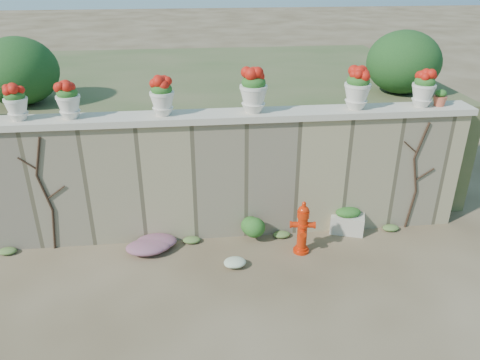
{
  "coord_description": "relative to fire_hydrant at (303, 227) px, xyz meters",
  "views": [
    {
      "loc": [
        -0.43,
        -5.03,
        4.25
      ],
      "look_at": [
        0.29,
        1.4,
        1.15
      ],
      "focal_mm": 35.0,
      "sensor_mm": 36.0,
      "label": 1
    }
  ],
  "objects": [
    {
      "name": "ground",
      "position": [
        -1.23,
        -1.05,
        -0.45
      ],
      "size": [
        80.0,
        80.0,
        0.0
      ],
      "primitive_type": "plane",
      "color": "#493924",
      "rests_on": "ground"
    },
    {
      "name": "stone_wall",
      "position": [
        -1.23,
        0.75,
        0.55
      ],
      "size": [
        8.0,
        0.4,
        2.0
      ],
      "primitive_type": "cube",
      "color": "gray",
      "rests_on": "ground"
    },
    {
      "name": "wall_cap",
      "position": [
        -1.23,
        0.75,
        1.6
      ],
      "size": [
        8.1,
        0.52,
        0.1
      ],
      "primitive_type": "cube",
      "color": "beige",
      "rests_on": "stone_wall"
    },
    {
      "name": "raised_fill",
      "position": [
        -1.23,
        3.95,
        0.55
      ],
      "size": [
        9.0,
        6.0,
        2.0
      ],
      "primitive_type": "cube",
      "color": "#384C23",
      "rests_on": "ground"
    },
    {
      "name": "back_shrub_left",
      "position": [
        -4.43,
        1.95,
        2.1
      ],
      "size": [
        1.3,
        1.3,
        1.1
      ],
      "primitive_type": "ellipsoid",
      "color": "#143814",
      "rests_on": "raised_fill"
    },
    {
      "name": "back_shrub_right",
      "position": [
        2.17,
        1.95,
        2.1
      ],
      "size": [
        1.3,
        1.3,
        1.1
      ],
      "primitive_type": "ellipsoid",
      "color": "#143814",
      "rests_on": "raised_fill"
    },
    {
      "name": "vine_left",
      "position": [
        -3.9,
        0.53,
        0.54
      ],
      "size": [
        0.6,
        0.04,
        1.91
      ],
      "color": "black",
      "rests_on": "ground"
    },
    {
      "name": "vine_right",
      "position": [
        2.0,
        0.53,
        0.54
      ],
      "size": [
        0.6,
        0.04,
        1.91
      ],
      "color": "black",
      "rests_on": "ground"
    },
    {
      "name": "fire_hydrant",
      "position": [
        0.0,
        0.0,
        0.0
      ],
      "size": [
        0.39,
        0.27,
        0.89
      ],
      "rotation": [
        0.0,
        0.0,
        -0.15
      ],
      "color": "red",
      "rests_on": "ground"
    },
    {
      "name": "planter_box",
      "position": [
        0.91,
        0.5,
        -0.24
      ],
      "size": [
        0.63,
        0.49,
        0.46
      ],
      "rotation": [
        0.0,
        0.0,
        -0.34
      ],
      "color": "beige",
      "rests_on": "ground"
    },
    {
      "name": "green_shrub",
      "position": [
        -0.73,
        0.35,
        -0.15
      ],
      "size": [
        0.63,
        0.57,
        0.6
      ],
      "primitive_type": "ellipsoid",
      "color": "#1E5119",
      "rests_on": "ground"
    },
    {
      "name": "magenta_clump",
      "position": [
        -2.39,
        0.31,
        -0.32
      ],
      "size": [
        0.97,
        0.65,
        0.26
      ],
      "primitive_type": "ellipsoid",
      "color": "#AC2284",
      "rests_on": "ground"
    },
    {
      "name": "white_flowers",
      "position": [
        -1.14,
        -0.33,
        -0.35
      ],
      "size": [
        0.52,
        0.42,
        0.19
      ],
      "primitive_type": "ellipsoid",
      "color": "white",
      "rests_on": "ground"
    },
    {
      "name": "urn_pot_0",
      "position": [
        -4.13,
        0.75,
        1.91
      ],
      "size": [
        0.33,
        0.33,
        0.52
      ],
      "color": "silver",
      "rests_on": "wall_cap"
    },
    {
      "name": "urn_pot_1",
      "position": [
        -3.4,
        0.75,
        1.92
      ],
      "size": [
        0.35,
        0.35,
        0.55
      ],
      "color": "silver",
      "rests_on": "wall_cap"
    },
    {
      "name": "urn_pot_2",
      "position": [
        -2.05,
        0.75,
        1.93
      ],
      "size": [
        0.36,
        0.36,
        0.57
      ],
      "color": "silver",
      "rests_on": "wall_cap"
    },
    {
      "name": "urn_pot_3",
      "position": [
        -0.69,
        0.75,
        1.98
      ],
      "size": [
        0.42,
        0.42,
        0.66
      ],
      "color": "silver",
      "rests_on": "wall_cap"
    },
    {
      "name": "urn_pot_4",
      "position": [
        0.92,
        0.75,
        1.97
      ],
      "size": [
        0.41,
        0.41,
        0.64
      ],
      "color": "silver",
      "rests_on": "wall_cap"
    },
    {
      "name": "urn_pot_5",
      "position": [
        2.0,
        0.75,
        1.93
      ],
      "size": [
        0.37,
        0.37,
        0.57
      ],
      "color": "silver",
      "rests_on": "wall_cap"
    },
    {
      "name": "terracotta_pot",
      "position": [
        2.3,
        0.75,
        1.77
      ],
      "size": [
        0.21,
        0.21,
        0.25
      ],
      "color": "#C9593D",
      "rests_on": "wall_cap"
    }
  ]
}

